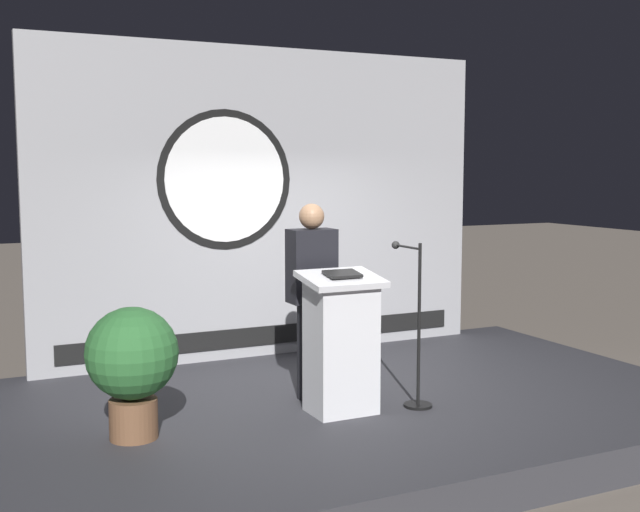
{
  "coord_description": "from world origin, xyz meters",
  "views": [
    {
      "loc": [
        -3.19,
        -6.07,
        2.32
      ],
      "look_at": [
        -0.24,
        0.06,
        1.56
      ],
      "focal_mm": 44.87,
      "sensor_mm": 36.0,
      "label": 1
    }
  ],
  "objects": [
    {
      "name": "ground_plane",
      "position": [
        0.0,
        0.0,
        0.0
      ],
      "size": [
        40.0,
        40.0,
        0.0
      ],
      "primitive_type": "plane",
      "color": "#6B6056"
    },
    {
      "name": "stage_platform",
      "position": [
        0.0,
        0.0,
        0.15
      ],
      "size": [
        6.4,
        4.0,
        0.3
      ],
      "primitive_type": "cube",
      "color": "#333338",
      "rests_on": "ground"
    },
    {
      "name": "banner_display",
      "position": [
        -0.02,
        1.85,
        1.93
      ],
      "size": [
        4.98,
        0.12,
        3.27
      ],
      "color": "#9E9EA3",
      "rests_on": "stage_platform"
    },
    {
      "name": "podium",
      "position": [
        -0.24,
        -0.35,
        0.88
      ],
      "size": [
        0.64,
        0.5,
        1.19
      ],
      "color": "silver",
      "rests_on": "stage_platform"
    },
    {
      "name": "speaker_person",
      "position": [
        -0.29,
        0.14,
        1.17
      ],
      "size": [
        0.4,
        0.26,
        1.71
      ],
      "color": "black",
      "rests_on": "stage_platform"
    },
    {
      "name": "microphone_stand",
      "position": [
        0.41,
        -0.44,
        0.79
      ],
      "size": [
        0.24,
        0.55,
        1.39
      ],
      "color": "black",
      "rests_on": "stage_platform"
    },
    {
      "name": "potted_plant",
      "position": [
        -1.94,
        -0.25,
        0.9
      ],
      "size": [
        0.69,
        0.69,
        0.99
      ],
      "color": "brown",
      "rests_on": "stage_platform"
    }
  ]
}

